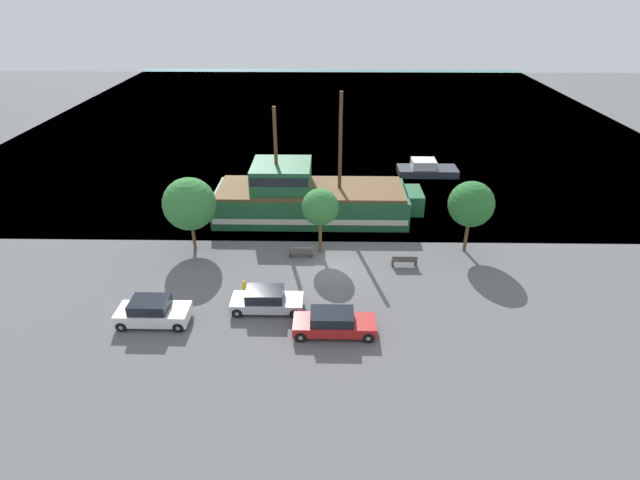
{
  "coord_description": "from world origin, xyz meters",
  "views": [
    {
      "loc": [
        -0.31,
        -29.64,
        18.0
      ],
      "look_at": [
        -0.88,
        2.0,
        1.2
      ],
      "focal_mm": 28.0,
      "sensor_mm": 36.0,
      "label": 1
    }
  ],
  "objects_px": {
    "parked_car_curb_mid": "(266,300)",
    "bench_promenade_west": "(301,252)",
    "moored_boat_dockside": "(426,169)",
    "fire_hydrant": "(244,285)",
    "pirate_ship": "(308,198)",
    "bench_promenade_east": "(404,261)",
    "parked_car_curb_front": "(153,312)",
    "parked_car_curb_rear": "(334,323)"
  },
  "relations": [
    {
      "from": "parked_car_curb_mid",
      "to": "bench_promenade_west",
      "type": "distance_m",
      "value": 6.66
    },
    {
      "from": "moored_boat_dockside",
      "to": "fire_hydrant",
      "type": "bearing_deg",
      "value": -125.4
    },
    {
      "from": "pirate_ship",
      "to": "bench_promenade_east",
      "type": "distance_m",
      "value": 10.77
    },
    {
      "from": "bench_promenade_east",
      "to": "bench_promenade_west",
      "type": "xyz_separation_m",
      "value": [
        -7.29,
        1.11,
        -0.0
      ]
    },
    {
      "from": "fire_hydrant",
      "to": "parked_car_curb_mid",
      "type": "bearing_deg",
      "value": -50.19
    },
    {
      "from": "parked_car_curb_mid",
      "to": "bench_promenade_east",
      "type": "distance_m",
      "value": 10.48
    },
    {
      "from": "bench_promenade_east",
      "to": "fire_hydrant",
      "type": "bearing_deg",
      "value": -162.98
    },
    {
      "from": "parked_car_curb_front",
      "to": "bench_promenade_east",
      "type": "relative_size",
      "value": 2.38
    },
    {
      "from": "parked_car_curb_front",
      "to": "parked_car_curb_mid",
      "type": "relative_size",
      "value": 0.96
    },
    {
      "from": "bench_promenade_west",
      "to": "bench_promenade_east",
      "type": "bearing_deg",
      "value": -8.62
    },
    {
      "from": "parked_car_curb_rear",
      "to": "bench_promenade_east",
      "type": "height_order",
      "value": "parked_car_curb_rear"
    },
    {
      "from": "moored_boat_dockside",
      "to": "parked_car_curb_rear",
      "type": "height_order",
      "value": "moored_boat_dockside"
    },
    {
      "from": "parked_car_curb_rear",
      "to": "bench_promenade_west",
      "type": "relative_size",
      "value": 2.78
    },
    {
      "from": "moored_boat_dockside",
      "to": "bench_promenade_east",
      "type": "bearing_deg",
      "value": -104.18
    },
    {
      "from": "parked_car_curb_front",
      "to": "fire_hydrant",
      "type": "height_order",
      "value": "parked_car_curb_front"
    },
    {
      "from": "fire_hydrant",
      "to": "parked_car_curb_front",
      "type": "bearing_deg",
      "value": -144.26
    },
    {
      "from": "fire_hydrant",
      "to": "bench_promenade_west",
      "type": "distance_m",
      "value": 5.57
    },
    {
      "from": "parked_car_curb_mid",
      "to": "moored_boat_dockside",
      "type": "bearing_deg",
      "value": 59.98
    },
    {
      "from": "moored_boat_dockside",
      "to": "bench_promenade_west",
      "type": "relative_size",
      "value": 3.57
    },
    {
      "from": "parked_car_curb_mid",
      "to": "parked_car_curb_rear",
      "type": "xyz_separation_m",
      "value": [
        4.04,
        -2.16,
        0.0
      ]
    },
    {
      "from": "parked_car_curb_mid",
      "to": "fire_hydrant",
      "type": "bearing_deg",
      "value": 129.81
    },
    {
      "from": "moored_boat_dockside",
      "to": "bench_promenade_east",
      "type": "relative_size",
      "value": 3.44
    },
    {
      "from": "moored_boat_dockside",
      "to": "parked_car_curb_rear",
      "type": "distance_m",
      "value": 27.52
    },
    {
      "from": "pirate_ship",
      "to": "parked_car_curb_front",
      "type": "height_order",
      "value": "pirate_ship"
    },
    {
      "from": "fire_hydrant",
      "to": "bench_promenade_east",
      "type": "bearing_deg",
      "value": 17.02
    },
    {
      "from": "parked_car_curb_front",
      "to": "bench_promenade_west",
      "type": "distance_m",
      "value": 11.33
    },
    {
      "from": "pirate_ship",
      "to": "moored_boat_dockside",
      "type": "bearing_deg",
      "value": 41.33
    },
    {
      "from": "pirate_ship",
      "to": "fire_hydrant",
      "type": "distance_m",
      "value": 12.01
    },
    {
      "from": "moored_boat_dockside",
      "to": "parked_car_curb_mid",
      "type": "relative_size",
      "value": 1.39
    },
    {
      "from": "pirate_ship",
      "to": "parked_car_curb_mid",
      "type": "relative_size",
      "value": 3.96
    },
    {
      "from": "moored_boat_dockside",
      "to": "parked_car_curb_rear",
      "type": "xyz_separation_m",
      "value": [
        -9.61,
        -25.79,
        0.12
      ]
    },
    {
      "from": "parked_car_curb_mid",
      "to": "bench_promenade_east",
      "type": "bearing_deg",
      "value": 30.51
    },
    {
      "from": "pirate_ship",
      "to": "parked_car_curb_mid",
      "type": "distance_m",
      "value": 13.57
    },
    {
      "from": "bench_promenade_east",
      "to": "moored_boat_dockside",
      "type": "bearing_deg",
      "value": 75.82
    },
    {
      "from": "moored_boat_dockside",
      "to": "parked_car_curb_front",
      "type": "height_order",
      "value": "moored_boat_dockside"
    },
    {
      "from": "bench_promenade_west",
      "to": "parked_car_curb_mid",
      "type": "bearing_deg",
      "value": -105.1
    },
    {
      "from": "parked_car_curb_mid",
      "to": "bench_promenade_west",
      "type": "relative_size",
      "value": 2.57
    },
    {
      "from": "moored_boat_dockside",
      "to": "bench_promenade_west",
      "type": "xyz_separation_m",
      "value": [
        -11.92,
        -17.2,
        -0.15
      ]
    },
    {
      "from": "parked_car_curb_rear",
      "to": "bench_promenade_west",
      "type": "xyz_separation_m",
      "value": [
        -2.31,
        8.58,
        -0.27
      ]
    },
    {
      "from": "moored_boat_dockside",
      "to": "parked_car_curb_front",
      "type": "bearing_deg",
      "value": -128.79
    },
    {
      "from": "parked_car_curb_rear",
      "to": "fire_hydrant",
      "type": "bearing_deg",
      "value": 143.84
    },
    {
      "from": "parked_car_curb_front",
      "to": "fire_hydrant",
      "type": "xyz_separation_m",
      "value": [
        4.76,
        3.43,
        -0.36
      ]
    }
  ]
}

